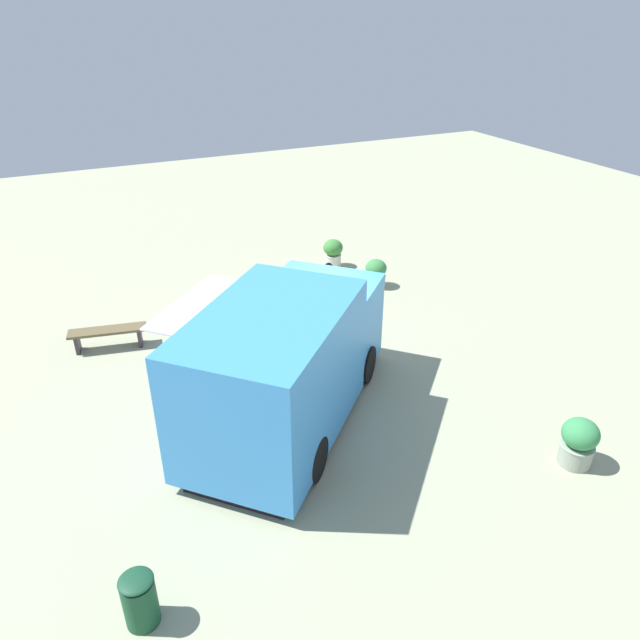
# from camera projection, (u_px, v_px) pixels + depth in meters

# --- Properties ---
(ground_plane) EXTENTS (40.00, 40.00, 0.00)m
(ground_plane) POSITION_uv_depth(u_px,v_px,m) (311.00, 366.00, 12.77)
(ground_plane) COLOR #9EA282
(food_truck) EXTENTS (5.19, 5.16, 2.55)m
(food_truck) POSITION_uv_depth(u_px,v_px,m) (288.00, 364.00, 10.59)
(food_truck) COLOR #3B8EDB
(food_truck) RESTS_ON ground_plane
(person_customer) EXTENTS (0.68, 0.76, 0.91)m
(person_customer) POSITION_uv_depth(u_px,v_px,m) (328.00, 283.00, 15.73)
(person_customer) COLOR #242927
(person_customer) RESTS_ON ground_plane
(planter_flowering_near) EXTENTS (0.58, 0.58, 0.78)m
(planter_flowering_near) POSITION_uv_depth(u_px,v_px,m) (376.00, 273.00, 16.20)
(planter_flowering_near) COLOR silver
(planter_flowering_near) RESTS_ON ground_plane
(planter_flowering_far) EXTENTS (0.61, 0.61, 0.88)m
(planter_flowering_far) POSITION_uv_depth(u_px,v_px,m) (579.00, 441.00, 9.88)
(planter_flowering_far) COLOR #949D8C
(planter_flowering_far) RESTS_ON ground_plane
(planter_flowering_side) EXTENTS (0.57, 0.57, 0.84)m
(planter_flowering_side) POSITION_uv_depth(u_px,v_px,m) (333.00, 252.00, 17.39)
(planter_flowering_side) COLOR beige
(planter_flowering_side) RESTS_ON ground_plane
(plaza_bench) EXTENTS (1.73, 0.73, 0.48)m
(plaza_bench) POSITION_uv_depth(u_px,v_px,m) (108.00, 334.00, 13.29)
(plaza_bench) COLOR brown
(plaza_bench) RESTS_ON ground_plane
(trash_bin) EXTENTS (0.44, 0.44, 0.79)m
(trash_bin) POSITION_uv_depth(u_px,v_px,m) (140.00, 599.00, 7.34)
(trash_bin) COLOR #17492C
(trash_bin) RESTS_ON ground_plane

